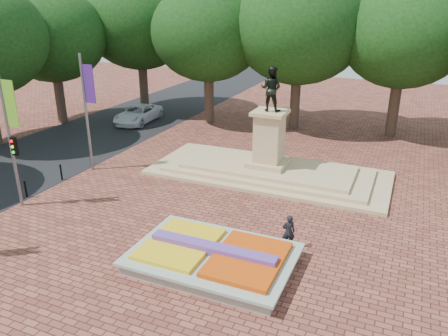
% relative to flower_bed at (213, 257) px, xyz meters
% --- Properties ---
extents(ground, '(90.00, 90.00, 0.00)m').
position_rel_flower_bed_xyz_m(ground, '(-1.03, 2.00, -0.38)').
color(ground, brown).
rests_on(ground, ground).
extents(asphalt_street, '(9.00, 90.00, 0.02)m').
position_rel_flower_bed_xyz_m(asphalt_street, '(-16.03, 7.00, -0.37)').
color(asphalt_street, black).
rests_on(asphalt_street, ground).
extents(flower_bed, '(6.30, 4.30, 0.91)m').
position_rel_flower_bed_xyz_m(flower_bed, '(0.00, 0.00, 0.00)').
color(flower_bed, gray).
rests_on(flower_bed, ground).
extents(monument, '(14.00, 6.00, 6.40)m').
position_rel_flower_bed_xyz_m(monument, '(-1.03, 10.00, 0.50)').
color(monument, tan).
rests_on(monument, ground).
extents(tree_row_back, '(44.80, 8.80, 10.43)m').
position_rel_flower_bed_xyz_m(tree_row_back, '(1.31, 20.00, 6.29)').
color(tree_row_back, '#3D2A21').
rests_on(tree_row_back, ground).
extents(banner_poles, '(0.88, 11.17, 7.00)m').
position_rel_flower_bed_xyz_m(banner_poles, '(-11.10, 0.69, 3.50)').
color(banner_poles, slate).
rests_on(banner_poles, ground).
extents(bollard_row, '(0.12, 13.12, 0.98)m').
position_rel_flower_bed_xyz_m(bollard_row, '(-11.73, 0.50, 0.15)').
color(bollard_row, black).
rests_on(bollard_row, ground).
extents(van, '(2.82, 5.40, 1.45)m').
position_rel_flower_bed_xyz_m(van, '(-14.88, 16.95, 0.35)').
color(van, white).
rests_on(van, ground).
extents(pedestrian, '(0.66, 0.58, 1.52)m').
position_rel_flower_bed_xyz_m(pedestrian, '(2.33, 2.45, 0.38)').
color(pedestrian, black).
rests_on(pedestrian, ground).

